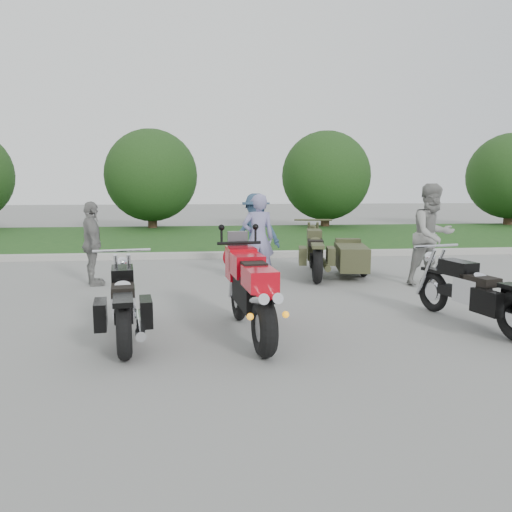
{
  "coord_description": "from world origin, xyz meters",
  "views": [
    {
      "loc": [
        -0.97,
        -6.62,
        1.88
      ],
      "look_at": [
        -0.19,
        0.76,
        0.8
      ],
      "focal_mm": 35.0,
      "sensor_mm": 36.0,
      "label": 1
    }
  ],
  "objects": [
    {
      "name": "ground",
      "position": [
        0.0,
        0.0,
        0.0
      ],
      "size": [
        80.0,
        80.0,
        0.0
      ],
      "primitive_type": "plane",
      "color": "gray",
      "rests_on": "ground"
    },
    {
      "name": "curb",
      "position": [
        0.0,
        6.0,
        0.07
      ],
      "size": [
        60.0,
        0.3,
        0.15
      ],
      "primitive_type": "cube",
      "color": "#ADABA3",
      "rests_on": "ground"
    },
    {
      "name": "grass_strip",
      "position": [
        0.0,
        10.15,
        0.07
      ],
      "size": [
        60.0,
        8.0,
        0.14
      ],
      "primitive_type": "cube",
      "color": "#355F20",
      "rests_on": "ground"
    },
    {
      "name": "tree_mid_left",
      "position": [
        -3.0,
        13.5,
        2.19
      ],
      "size": [
        3.6,
        3.6,
        4.0
      ],
      "color": "#3F2B1C",
      "rests_on": "ground"
    },
    {
      "name": "tree_mid_right",
      "position": [
        4.0,
        13.5,
        2.19
      ],
      "size": [
        3.6,
        3.6,
        4.0
      ],
      "color": "#3F2B1C",
      "rests_on": "ground"
    },
    {
      "name": "tree_far_right",
      "position": [
        12.0,
        13.5,
        2.19
      ],
      "size": [
        3.6,
        3.6,
        4.0
      ],
      "color": "#3F2B1C",
      "rests_on": "ground"
    },
    {
      "name": "sportbike_red",
      "position": [
        -0.41,
        -0.7,
        0.61
      ],
      "size": [
        0.52,
        2.2,
        1.04
      ],
      "rotation": [
        0.0,
        0.0,
        0.11
      ],
      "color": "black",
      "rests_on": "ground"
    },
    {
      "name": "cruiser_left",
      "position": [
        -1.93,
        -0.67,
        0.43
      ],
      "size": [
        0.57,
        2.17,
        0.84
      ],
      "rotation": [
        0.0,
        0.0,
        0.16
      ],
      "color": "black",
      "rests_on": "ground"
    },
    {
      "name": "cruiser_right",
      "position": [
        2.59,
        -0.55,
        0.43
      ],
      "size": [
        0.69,
        2.14,
        0.83
      ],
      "rotation": [
        0.0,
        0.0,
        0.22
      ],
      "color": "black",
      "rests_on": "ground"
    },
    {
      "name": "cruiser_sidecar",
      "position": [
        1.69,
        3.16,
        0.43
      ],
      "size": [
        1.39,
        2.39,
        0.92
      ],
      "rotation": [
        0.0,
        0.0,
        -0.16
      ],
      "color": "black",
      "rests_on": "ground"
    },
    {
      "name": "person_stripe",
      "position": [
        0.06,
        2.79,
        0.85
      ],
      "size": [
        0.64,
        0.44,
        1.69
      ],
      "primitive_type": "imported",
      "rotation": [
        0.0,
        0.0,
        3.21
      ],
      "color": "#8581B0",
      "rests_on": "ground"
    },
    {
      "name": "person_grey",
      "position": [
        3.23,
        2.17,
        0.94
      ],
      "size": [
        1.06,
        0.92,
        1.88
      ],
      "primitive_type": "imported",
      "rotation": [
        0.0,
        0.0,
        0.25
      ],
      "color": "gray",
      "rests_on": "ground"
    },
    {
      "name": "person_denim",
      "position": [
        0.14,
        4.01,
        0.84
      ],
      "size": [
        1.24,
        1.01,
        1.67
      ],
      "primitive_type": "imported",
      "rotation": [
        0.0,
        0.0,
        -0.42
      ],
      "color": "#2E4662",
      "rests_on": "ground"
    },
    {
      "name": "person_back",
      "position": [
        -3.03,
        2.79,
        0.78
      ],
      "size": [
        0.65,
        0.99,
        1.56
      ],
      "primitive_type": "imported",
      "rotation": [
        0.0,
        0.0,
        1.89
      ],
      "color": "gray",
      "rests_on": "ground"
    }
  ]
}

